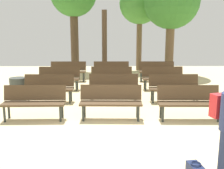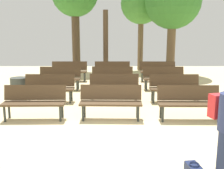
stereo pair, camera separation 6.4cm
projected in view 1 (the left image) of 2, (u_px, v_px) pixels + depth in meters
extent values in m
plane|color=beige|center=(114.00, 144.00, 5.50)|extent=(24.00, 24.00, 0.00)
cube|color=#4C3823|center=(34.00, 104.00, 6.87)|extent=(1.61, 0.47, 0.05)
cube|color=#4C3823|center=(35.00, 93.00, 7.02)|extent=(1.60, 0.15, 0.40)
cylinder|color=#2D332D|center=(4.00, 114.00, 6.74)|extent=(0.06, 0.06, 0.40)
cylinder|color=#2D332D|center=(60.00, 114.00, 6.78)|extent=(0.06, 0.06, 0.40)
cylinder|color=#2D332D|center=(9.00, 111.00, 7.05)|extent=(0.06, 0.06, 0.40)
cylinder|color=#2D332D|center=(62.00, 110.00, 7.09)|extent=(0.06, 0.06, 0.40)
cube|color=#4C3823|center=(111.00, 103.00, 6.91)|extent=(1.61, 0.48, 0.05)
cube|color=#4C3823|center=(111.00, 92.00, 7.06)|extent=(1.60, 0.16, 0.40)
cylinder|color=#2D332D|center=(83.00, 114.00, 6.81)|extent=(0.06, 0.06, 0.40)
cylinder|color=#2D332D|center=(138.00, 114.00, 6.79)|extent=(0.06, 0.06, 0.40)
cylinder|color=#2D332D|center=(85.00, 110.00, 7.13)|extent=(0.06, 0.06, 0.40)
cylinder|color=#2D332D|center=(137.00, 110.00, 7.11)|extent=(0.06, 0.06, 0.40)
cube|color=#4C3823|center=(189.00, 104.00, 6.87)|extent=(1.61, 0.46, 0.05)
cube|color=#4C3823|center=(188.00, 93.00, 7.02)|extent=(1.60, 0.15, 0.40)
cylinder|color=#2D332D|center=(163.00, 114.00, 6.76)|extent=(0.06, 0.06, 0.40)
cylinder|color=#2D332D|center=(219.00, 114.00, 6.75)|extent=(0.06, 0.06, 0.40)
cylinder|color=#2D332D|center=(161.00, 110.00, 7.07)|extent=(0.06, 0.06, 0.40)
cylinder|color=#2D332D|center=(214.00, 110.00, 7.07)|extent=(0.06, 0.06, 0.40)
cube|color=#4C3823|center=(48.00, 89.00, 8.58)|extent=(1.60, 0.45, 0.05)
cube|color=#4C3823|center=(49.00, 80.00, 8.72)|extent=(1.60, 0.13, 0.40)
cylinder|color=#2D332D|center=(25.00, 97.00, 8.46)|extent=(0.06, 0.06, 0.40)
cylinder|color=#2D332D|center=(70.00, 97.00, 8.47)|extent=(0.06, 0.06, 0.40)
cylinder|color=#2D332D|center=(28.00, 95.00, 8.78)|extent=(0.06, 0.06, 0.40)
cylinder|color=#2D332D|center=(71.00, 95.00, 8.78)|extent=(0.06, 0.06, 0.40)
cube|color=#4C3823|center=(114.00, 89.00, 8.65)|extent=(1.61, 0.46, 0.05)
cube|color=#4C3823|center=(114.00, 80.00, 8.80)|extent=(1.60, 0.15, 0.40)
cylinder|color=#2D332D|center=(92.00, 97.00, 8.54)|extent=(0.06, 0.06, 0.40)
cylinder|color=#2D332D|center=(136.00, 97.00, 8.53)|extent=(0.06, 0.06, 0.40)
cylinder|color=#2D332D|center=(92.00, 94.00, 8.85)|extent=(0.06, 0.06, 0.40)
cylinder|color=#2D332D|center=(135.00, 94.00, 8.85)|extent=(0.06, 0.06, 0.40)
cube|color=#4C3823|center=(174.00, 89.00, 8.61)|extent=(1.60, 0.45, 0.05)
cube|color=#4C3823|center=(173.00, 80.00, 8.75)|extent=(1.60, 0.13, 0.40)
cylinder|color=#2D332D|center=(153.00, 97.00, 8.49)|extent=(0.06, 0.06, 0.40)
cylinder|color=#2D332D|center=(197.00, 97.00, 8.50)|extent=(0.06, 0.06, 0.40)
cylinder|color=#2D332D|center=(152.00, 95.00, 8.80)|extent=(0.06, 0.06, 0.40)
cylinder|color=#2D332D|center=(194.00, 95.00, 8.81)|extent=(0.06, 0.06, 0.40)
cube|color=#4C3823|center=(59.00, 79.00, 10.34)|extent=(1.61, 0.48, 0.05)
cube|color=#4C3823|center=(59.00, 72.00, 10.49)|extent=(1.60, 0.17, 0.40)
cylinder|color=#2D332D|center=(40.00, 86.00, 10.25)|extent=(0.06, 0.06, 0.40)
cylinder|color=#2D332D|center=(76.00, 86.00, 10.22)|extent=(0.06, 0.06, 0.40)
cylinder|color=#2D332D|center=(42.00, 84.00, 10.56)|extent=(0.06, 0.06, 0.40)
cylinder|color=#2D332D|center=(77.00, 84.00, 10.53)|extent=(0.06, 0.06, 0.40)
cube|color=#4C3823|center=(112.00, 79.00, 10.41)|extent=(1.61, 0.46, 0.05)
cube|color=#4C3823|center=(112.00, 72.00, 10.56)|extent=(1.60, 0.14, 0.40)
cylinder|color=#2D332D|center=(93.00, 85.00, 10.30)|extent=(0.06, 0.06, 0.40)
cylinder|color=#2D332D|center=(130.00, 85.00, 10.30)|extent=(0.06, 0.06, 0.40)
cylinder|color=#2D332D|center=(94.00, 84.00, 10.62)|extent=(0.06, 0.06, 0.40)
cylinder|color=#2D332D|center=(129.00, 84.00, 10.61)|extent=(0.06, 0.06, 0.40)
cube|color=#4C3823|center=(163.00, 79.00, 10.40)|extent=(1.61, 0.48, 0.05)
cube|color=#4C3823|center=(162.00, 72.00, 10.55)|extent=(1.60, 0.16, 0.40)
cylinder|color=#2D332D|center=(146.00, 85.00, 10.26)|extent=(0.06, 0.06, 0.40)
cylinder|color=#2D332D|center=(182.00, 85.00, 10.31)|extent=(0.06, 0.06, 0.40)
cylinder|color=#2D332D|center=(144.00, 84.00, 10.58)|extent=(0.06, 0.06, 0.40)
cylinder|color=#2D332D|center=(180.00, 84.00, 10.62)|extent=(0.06, 0.06, 0.40)
cube|color=#4C3823|center=(68.00, 72.00, 12.12)|extent=(1.60, 0.45, 0.05)
cube|color=#4C3823|center=(68.00, 66.00, 12.26)|extent=(1.60, 0.13, 0.40)
cylinder|color=#2D332D|center=(52.00, 77.00, 11.99)|extent=(0.06, 0.06, 0.40)
cylinder|color=#2D332D|center=(83.00, 77.00, 12.01)|extent=(0.06, 0.06, 0.40)
cylinder|color=#2D332D|center=(53.00, 76.00, 12.31)|extent=(0.06, 0.06, 0.40)
cylinder|color=#2D332D|center=(84.00, 76.00, 12.33)|extent=(0.06, 0.06, 0.40)
cube|color=#4C3823|center=(111.00, 72.00, 12.14)|extent=(1.60, 0.44, 0.05)
cube|color=#4C3823|center=(111.00, 66.00, 12.28)|extent=(1.60, 0.12, 0.40)
cylinder|color=#2D332D|center=(96.00, 77.00, 12.02)|extent=(0.06, 0.06, 0.40)
cylinder|color=#2D332D|center=(127.00, 77.00, 12.03)|extent=(0.06, 0.06, 0.40)
cylinder|color=#2D332D|center=(96.00, 76.00, 12.33)|extent=(0.06, 0.06, 0.40)
cylinder|color=#2D332D|center=(127.00, 76.00, 12.35)|extent=(0.06, 0.06, 0.40)
cube|color=#4C3823|center=(157.00, 72.00, 12.14)|extent=(1.61, 0.49, 0.05)
cube|color=#4C3823|center=(156.00, 66.00, 12.29)|extent=(1.60, 0.17, 0.40)
cylinder|color=#2D332D|center=(141.00, 77.00, 12.04)|extent=(0.06, 0.06, 0.40)
cylinder|color=#2D332D|center=(173.00, 77.00, 12.01)|extent=(0.06, 0.06, 0.40)
cylinder|color=#2D332D|center=(141.00, 76.00, 12.35)|extent=(0.06, 0.06, 0.40)
cylinder|color=#2D332D|center=(171.00, 76.00, 12.33)|extent=(0.06, 0.06, 0.40)
cylinder|color=brown|center=(139.00, 43.00, 15.41)|extent=(0.31, 0.31, 3.05)
sphere|color=#478E38|center=(140.00, 3.00, 14.97)|extent=(2.29, 2.29, 2.29)
cylinder|color=#4C3A28|center=(75.00, 40.00, 14.93)|extent=(0.44, 0.44, 3.48)
cylinder|color=#4C3A28|center=(104.00, 44.00, 13.29)|extent=(0.25, 0.25, 3.24)
cylinder|color=brown|center=(170.00, 47.00, 13.94)|extent=(0.44, 0.44, 2.87)
sphere|color=#387A2D|center=(171.00, 1.00, 13.49)|extent=(2.83, 2.83, 2.83)
cylinder|color=navy|center=(224.00, 158.00, 3.97)|extent=(0.16, 0.16, 0.85)
cube|color=red|center=(221.00, 106.00, 4.09)|extent=(0.32, 0.25, 0.36)
torus|color=#192347|center=(196.00, 164.00, 4.10)|extent=(0.16, 0.16, 0.02)
cylinder|color=#383D38|center=(18.00, 89.00, 8.93)|extent=(0.55, 0.55, 0.74)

